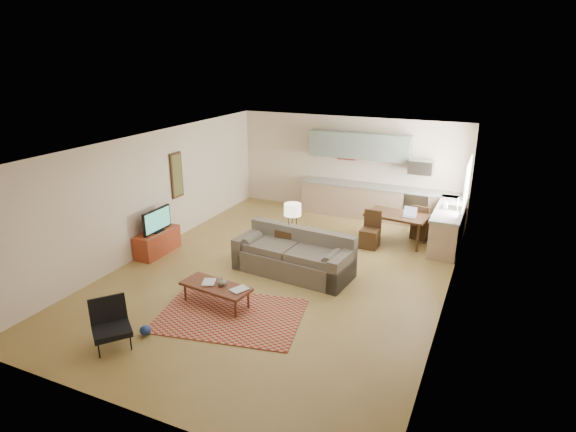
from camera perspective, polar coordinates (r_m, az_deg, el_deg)
The scene contains 25 objects.
room at distance 9.60m, azimuth -0.74°, elevation 0.60°, with size 9.00×9.00×9.00m.
kitchen_counter_back at distance 13.37m, azimuth 10.42°, elevation 1.60°, with size 4.26×0.64×0.92m, color #A28264, non-canonical shape.
kitchen_counter_right at distance 11.95m, azimuth 18.45°, elevation -1.18°, with size 0.64×2.26×0.92m, color #A28264, non-canonical shape.
kitchen_range at distance 13.17m, azimuth 15.05°, elevation 0.94°, with size 0.62×0.62×0.90m, color #A5A8AD.
kitchen_microwave at distance 12.91m, azimuth 15.48°, elevation 5.62°, with size 0.62×0.40×0.35m, color #A5A8AD.
upper_cabinets at distance 13.30m, azimuth 8.44°, elevation 8.24°, with size 2.80×0.34×0.70m, color slate.
window_right at distance 11.62m, azimuth 20.47°, elevation 3.68°, with size 0.02×1.40×1.05m, color white.
wall_art_left at distance 11.91m, azimuth -13.04°, elevation 4.74°, with size 0.06×0.42×1.10m, color olive, non-canonical shape.
triptych at distance 13.58m, azimuth 6.94°, elevation 7.67°, with size 1.70×0.04×0.50m, color #F3ECC1, non-canonical shape.
rug at distance 8.61m, azimuth -6.85°, elevation -11.63°, with size 2.45×1.69×0.02m, color maroon.
sofa at distance 9.90m, azimuth 0.61°, elevation -4.44°, with size 2.54×1.10×0.88m, color brown, non-canonical shape.
coffee_table at distance 8.90m, azimuth -8.50°, elevation -9.23°, with size 1.32×0.52×0.40m, color #4D2518, non-canonical shape.
book_a at distance 8.93m, azimuth -10.09°, elevation -7.73°, with size 0.32×0.37×0.03m, color maroon.
book_b at distance 8.67m, azimuth -6.23°, elevation -8.40°, with size 0.33×0.37×0.02m, color navy.
vase at distance 8.75m, azimuth -7.84°, elevation -7.65°, with size 0.18×0.18×0.17m, color black.
armchair at distance 8.07m, azimuth -20.23°, elevation -12.09°, with size 0.65×0.65×0.74m, color black, non-canonical shape.
tv_credenza at distance 11.32m, azimuth -15.23°, elevation -3.02°, with size 0.45×1.16×0.53m, color maroon, non-canonical shape.
tv at distance 11.11m, azimuth -15.28°, elevation -0.50°, with size 0.09×0.89×0.53m, color black, non-canonical shape.
console_table at distance 10.45m, azimuth 0.53°, elevation -3.55°, with size 0.64×0.43×0.75m, color #311E11, non-canonical shape.
table_lamp at distance 10.21m, azimuth 0.54°, elevation -0.04°, with size 0.36×0.36×0.60m, color beige, non-canonical shape.
dining_table at distance 11.79m, azimuth 12.71°, elevation -1.44°, with size 1.42×0.81×0.72m, color #311E11, non-canonical shape.
dining_chair_near at distance 11.35m, azimuth 9.69°, elevation -1.63°, with size 0.42×0.44×0.87m, color #311E11, non-canonical shape.
dining_chair_far at distance 12.21m, azimuth 15.57°, elevation -0.58°, with size 0.42×0.44×0.87m, color #311E11, non-canonical shape.
laptop at distance 11.50m, azimuth 14.16°, elevation 0.43°, with size 0.30×0.23×0.23m, color #A5A8AD, non-canonical shape.
soap_bottle at distance 11.70m, azimuth 18.19°, elevation 1.29°, with size 0.09×0.09×0.19m, color #F3ECC1.
Camera 1 is at (3.87, -8.26, 4.37)m, focal length 30.00 mm.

